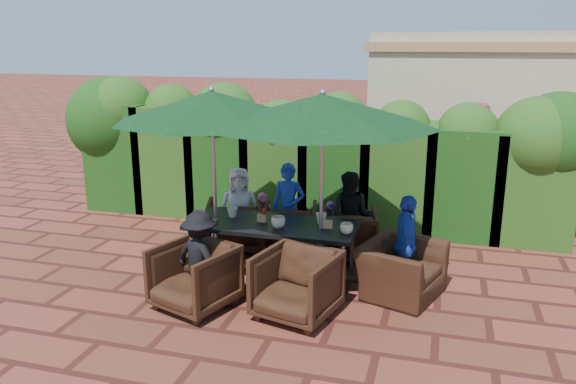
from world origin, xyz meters
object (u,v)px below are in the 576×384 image
(chair_far_right, at_px, (349,232))
(chair_near_right, at_px, (297,282))
(chair_far_left, at_px, (235,223))
(chair_far_mid, at_px, (290,226))
(dining_table, at_px, (272,229))
(umbrella_left, at_px, (212,107))
(umbrella_right, at_px, (323,110))
(chair_end_right, at_px, (401,261))
(chair_near_left, at_px, (194,274))

(chair_far_right, xyz_separation_m, chair_near_right, (-0.26, -1.92, 0.03))
(chair_far_left, distance_m, chair_far_mid, 0.82)
(dining_table, xyz_separation_m, umbrella_left, (-0.78, 0.00, 1.54))
(umbrella_left, distance_m, chair_far_left, 1.99)
(umbrella_left, height_order, chair_near_right, umbrella_left)
(chair_far_left, height_order, chair_near_right, chair_near_right)
(chair_far_mid, relative_size, chair_near_right, 0.94)
(umbrella_left, distance_m, chair_far_right, 2.62)
(umbrella_right, xyz_separation_m, chair_far_mid, (-0.69, 1.04, -1.82))
(chair_far_left, bearing_deg, umbrella_right, 130.94)
(chair_far_right, distance_m, chair_end_right, 1.30)
(umbrella_right, relative_size, chair_end_right, 2.80)
(dining_table, bearing_deg, chair_near_right, -58.94)
(umbrella_right, bearing_deg, umbrella_left, 178.29)
(umbrella_right, distance_m, chair_end_right, 2.04)
(dining_table, height_order, umbrella_right, umbrella_right)
(umbrella_left, relative_size, chair_far_mid, 3.19)
(dining_table, height_order, chair_end_right, chair_end_right)
(chair_far_left, distance_m, chair_near_left, 1.92)
(chair_far_mid, distance_m, chair_end_right, 1.99)
(chair_far_mid, distance_m, chair_near_left, 2.14)
(chair_far_mid, bearing_deg, umbrella_left, 41.12)
(chair_far_mid, relative_size, chair_near_left, 0.94)
(chair_far_mid, bearing_deg, umbrella_right, 111.13)
(dining_table, distance_m, chair_far_right, 1.30)
(umbrella_left, height_order, umbrella_right, same)
(umbrella_right, relative_size, chair_near_left, 3.31)
(chair_far_mid, bearing_deg, chair_near_left, 62.26)
(chair_near_left, height_order, chair_near_right, chair_near_right)
(dining_table, distance_m, umbrella_left, 1.73)
(chair_far_right, distance_m, chair_near_left, 2.49)
(umbrella_left, height_order, chair_far_right, umbrella_left)
(chair_near_left, xyz_separation_m, chair_near_right, (1.19, 0.11, 0.00))
(umbrella_right, xyz_separation_m, chair_far_left, (-1.49, 0.89, -1.80))
(dining_table, relative_size, chair_far_right, 2.76)
(chair_far_mid, height_order, chair_near_right, chair_near_right)
(umbrella_left, xyz_separation_m, chair_end_right, (2.43, -0.06, -1.78))
(umbrella_right, bearing_deg, chair_near_right, -93.95)
(umbrella_left, relative_size, chair_end_right, 2.54)
(chair_far_right, relative_size, chair_end_right, 0.79)
(chair_far_mid, bearing_deg, chair_near_right, 95.32)
(chair_end_right, bearing_deg, umbrella_right, 108.25)
(umbrella_left, bearing_deg, umbrella_right, -1.71)
(umbrella_right, xyz_separation_m, chair_far_right, (0.20, 1.00, -1.82))
(chair_far_right, height_order, chair_end_right, chair_end_right)
(chair_far_mid, bearing_deg, chair_far_left, -1.50)
(umbrella_left, bearing_deg, chair_far_right, 30.60)
(chair_far_mid, xyz_separation_m, chair_near_right, (0.62, -1.96, 0.03))
(umbrella_left, xyz_separation_m, chair_far_left, (-0.06, 0.84, -1.80))
(dining_table, distance_m, chair_near_left, 1.26)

